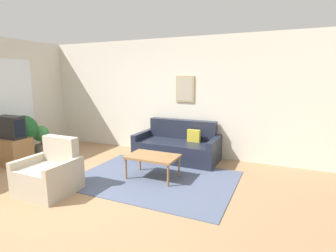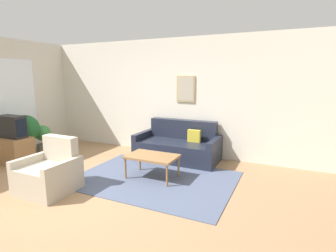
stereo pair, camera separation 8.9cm
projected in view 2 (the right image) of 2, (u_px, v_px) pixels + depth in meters
The scene contains 10 objects.
ground_plane at pixel (75, 193), 4.17m from camera, with size 16.00×16.00×0.00m, color #997551.
area_rug at pixel (154, 179), 4.73m from camera, with size 2.81×2.01×0.01m.
wall_back at pixel (156, 96), 6.39m from camera, with size 8.00×0.09×2.70m.
couch at pixel (178, 147), 5.84m from camera, with size 1.82×0.90×0.85m.
coffee_table at pixel (152, 157), 4.72m from camera, with size 0.91×0.58×0.43m.
tv_stand at pixel (14, 150), 5.54m from camera, with size 0.72×0.47×0.57m.
tv at pixel (12, 127), 5.45m from camera, with size 0.62×0.28×0.46m.
armchair at pixel (50, 174), 4.21m from camera, with size 0.82×0.76×0.85m.
potted_plant_tall at pixel (25, 130), 5.93m from camera, with size 0.63×0.63×0.98m.
potted_plant_by_window at pixel (43, 137), 6.44m from camera, with size 0.38×0.38×0.65m.
Camera 2 is at (3.00, -2.90, 1.82)m, focal length 28.00 mm.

